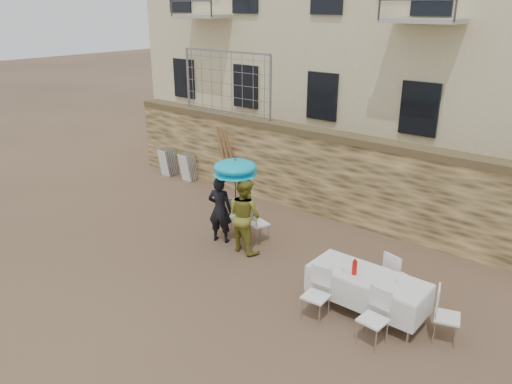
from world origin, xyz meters
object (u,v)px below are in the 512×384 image
Objects in this scene: umbrella at (235,170)px; table_chair_front_left at (316,295)px; chair_stack_left at (173,160)px; banquet_table at (368,277)px; couple_chair_left at (236,215)px; man_suit at (220,210)px; table_chair_front_right at (373,319)px; chair_stack_right at (192,166)px; couple_chair_right at (258,222)px; soda_bottle at (355,268)px; table_chair_back at (397,275)px; table_chair_side at (447,316)px; woman_dress at (245,215)px.

umbrella reaches higher than table_chair_front_left.
banquet_table is at bearing -19.78° from chair_stack_left.
man_suit is at bearing 65.33° from couple_chair_left.
chair_stack_right is (-8.26, 3.86, -0.02)m from table_chair_front_right.
banquet_table is at bearing 141.13° from couple_chair_left.
table_chair_front_right is (3.83, -1.77, 0.00)m from couple_chair_right.
couple_chair_left is at bearing 163.02° from soda_bottle.
umbrella is 2.02× the size of table_chair_back.
banquet_table is 2.28× the size of chair_stack_right.
umbrella reaches higher than table_chair_back.
umbrella is 2.02× the size of couple_chair_left.
umbrella is 3.62m from soda_bottle.
soda_bottle is at bearing 144.15° from table_chair_front_right.
banquet_table is (4.03, -1.02, 0.25)m from couple_chair_left.
couple_chair_left is at bearing 131.63° from umbrella.
man_suit is 1.66× the size of couple_chair_right.
couple_chair_right is at bearing 159.51° from soda_bottle.
couple_chair_right is at bearing 61.34° from table_chair_side.
table_chair_front_right is 1.00× the size of table_chair_back.
woman_dress is 3.14m from soda_bottle.
woman_dress reaches higher than table_chair_side.
couple_chair_left is 1.00× the size of couple_chair_right.
man_suit reaches higher than chair_stack_left.
couple_chair_left is 3.86m from table_chair_front_left.
umbrella is 1.45m from couple_chair_right.
table_chair_front_right is at bearing 171.92° from couple_chair_right.
woman_dress is 1.00m from couple_chair_left.
umbrella reaches higher than table_chair_side.
couple_chair_left is at bearing 163.41° from table_chair_front_right.
table_chair_side is at bearing -174.29° from couple_chair_right.
woman_dress is 1.79× the size of table_chair_front_right.
couple_chair_left is 4.16m from banquet_table.
couple_chair_right is at bearing -21.45° from chair_stack_left.
table_chair_front_left is 8.94m from chair_stack_left.
couple_chair_left is 4.86m from table_chair_front_right.
couple_chair_right is 0.46× the size of banquet_table.
soda_bottle reaches higher than table_chair_side.
table_chair_side is (5.43, -0.92, 0.00)m from couple_chair_left.
couple_chair_right is 1.04× the size of chair_stack_left.
couple_chair_right is at bearing -25.30° from chair_stack_right.
table_chair_front_left is at bearing 161.03° from woman_dress.
man_suit is 1.73× the size of chair_stack_right.
table_chair_front_right is at bearing 115.70° from table_chair_side.
soda_bottle is 0.28× the size of chair_stack_left.
chair_stack_left is at bearing -49.42° from man_suit.
chair_stack_left is (-8.66, 3.11, -0.27)m from banquet_table.
soda_bottle is at bearing 52.25° from table_chair_front_left.
table_chair_front_right is (0.50, -0.75, -0.25)m from banquet_table.
table_chair_front_right is at bearing 133.99° from couple_chair_left.
woman_dress reaches higher than table_chair_back.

